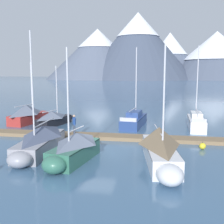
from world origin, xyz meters
The scene contains 15 objects.
ground_plane centered at (0.00, 0.00, 0.00)m, with size 700.00×700.00×0.00m, color #426689.
mountain_west_summit centered at (-49.79, 213.72, 22.08)m, with size 88.41×88.41×42.73m.
mountain_central_massif centered at (-15.25, 213.75, 28.40)m, with size 95.05×95.05×55.07m.
mountain_shoulder_ridge centered at (11.71, 230.10, 21.34)m, with size 61.63×61.63×40.46m.
mountain_east_summit centered at (49.60, 222.89, 21.31)m, with size 87.79×87.79×39.61m.
dock centered at (0.00, 4.00, 0.14)m, with size 23.75×1.96×0.30m.
sailboat_nearest_berth centered at (-10.10, 9.65, 0.98)m, with size 2.80×6.32×6.75m.
sailboat_second_berth centered at (-6.84, 9.15, 0.72)m, with size 2.85×5.87×6.33m.
sailboat_mid_dock_port centered at (-3.95, -0.86, 0.86)m, with size 2.35×7.18×8.23m.
sailboat_mid_dock_starboard centered at (-0.99, -2.37, 0.85)m, with size 2.51×5.41×7.05m.
sailboat_far_berth centered at (1.74, 10.33, 0.63)m, with size 2.39×7.45×8.20m.
sailboat_outer_slip centered at (4.41, -1.78, 1.02)m, with size 2.67×7.50×7.14m.
sailboat_end_of_dock centered at (7.97, 10.13, 0.68)m, with size 1.71×6.89×8.25m.
person_on_dock centered at (-2.94, 3.86, 1.26)m, with size 0.38×0.53×1.69m.
mooring_buoy_channel_marker centered at (7.48, 1.97, 0.24)m, with size 0.48×0.48×0.56m.
Camera 1 is at (4.31, -18.08, 5.58)m, focal length 43.19 mm.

